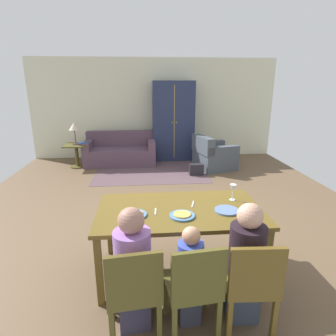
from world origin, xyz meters
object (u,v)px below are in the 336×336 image
object	(u,v)px
dining_chair_man	(134,289)
dining_chair_woman	(251,282)
dining_table	(180,215)
book_lower	(84,144)
wine_glass	(233,189)
table_lamp	(74,127)
plate_near_child	(182,216)
armoire	(173,121)
dining_chair_child	(194,285)
side_table	(77,152)
person_child	(189,278)
person_man	(133,272)
armchair	(213,156)
book_upper	(83,143)
couch	(121,152)
plate_near_woman	(227,210)
plate_near_man	(134,215)
handbag	(196,169)
person_woman	(244,266)

from	to	relation	value
dining_chair_man	dining_chair_woman	size ratio (longest dim) A/B	1.00
dining_table	book_lower	bearing A→B (deg)	112.99
wine_glass	table_lamp	bearing A→B (deg)	122.54
plate_near_child	armoire	size ratio (longest dim) A/B	0.12
dining_chair_child	side_table	world-z (taller)	dining_chair_child
plate_near_child	person_child	bearing A→B (deg)	-90.39
armoire	dining_chair_child	bearing A→B (deg)	-94.31
person_man	person_child	world-z (taller)	person_man
armchair	book_upper	xyz separation A→B (m)	(-3.17, 0.37, 0.30)
dining_chair_woman	armchair	xyz separation A→B (m)	(0.86, 4.77, -0.17)
dining_chair_man	couch	distance (m)	5.47
wine_glass	armoire	size ratio (longest dim) A/B	0.09
couch	table_lamp	xyz separation A→B (m)	(-1.06, -0.26, 0.71)
plate_near_woman	armoire	xyz separation A→B (m)	(-0.02, 5.06, 0.28)
table_lamp	dining_chair_child	bearing A→B (deg)	-68.47
plate_near_man	armoire	bearing A→B (deg)	79.75
dining_chair_child	dining_chair_woman	world-z (taller)	same
plate_near_woman	handbag	distance (m)	3.61
plate_near_woman	person_woman	world-z (taller)	person_woman
dining_chair_man	armchair	bearing A→B (deg)	69.42
dining_chair_child	dining_chair_woman	size ratio (longest dim) A/B	1.00
dining_chair_child	handbag	distance (m)	4.38
dining_chair_man	book_upper	bearing A→B (deg)	105.07
book_upper	armoire	bearing A→B (deg)	16.25
handbag	person_woman	bearing A→B (deg)	-94.96
plate_near_man	table_lamp	world-z (taller)	table_lamp
book_lower	wine_glass	bearing A→B (deg)	-59.37
plate_near_child	armchair	size ratio (longest dim) A/B	0.24
person_child	dining_chair_woman	size ratio (longest dim) A/B	1.06
dining_chair_man	person_woman	xyz separation A→B (m)	(0.94, 0.17, 0.02)
person_man	armoire	distance (m)	5.73
dining_chair_woman	armoire	world-z (taller)	armoire
plate_near_woman	book_upper	distance (m)	4.97
plate_near_child	book_upper	world-z (taller)	plate_near_child
plate_near_man	person_man	size ratio (longest dim) A/B	0.23
dining_chair_man	couch	bearing A→B (deg)	95.35
dining_table	couch	size ratio (longest dim) A/B	0.95
book_upper	dining_chair_child	bearing A→B (deg)	-70.14
wine_glass	couch	bearing A→B (deg)	109.80
dining_chair_child	couch	world-z (taller)	dining_chair_child
couch	table_lamp	size ratio (longest dim) A/B	3.33
armoire	table_lamp	size ratio (longest dim) A/B	3.89
dining_chair_man	side_table	size ratio (longest dim) A/B	1.50
person_woman	handbag	distance (m)	4.14
dining_table	plate_near_child	distance (m)	0.20
person_woman	table_lamp	bearing A→B (deg)	116.61
dining_chair_man	person_child	distance (m)	0.49
book_lower	dining_table	bearing A→B (deg)	-67.01
person_man	dining_chair_woman	xyz separation A→B (m)	(0.94, -0.17, -0.02)
dining_table	dining_chair_man	size ratio (longest dim) A/B	1.97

